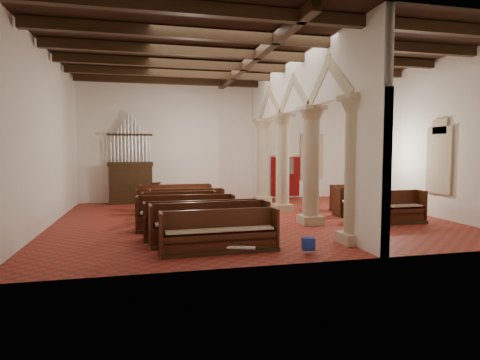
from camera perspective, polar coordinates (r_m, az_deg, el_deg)
name	(u,v)px	position (r m, az deg, el deg)	size (l,w,h in m)	color
floor	(250,219)	(15.13, 1.42, -5.52)	(14.00, 14.00, 0.00)	maroon
ceiling	(250,56)	(15.29, 1.46, 17.22)	(14.00, 14.00, 0.00)	black
wall_back	(221,142)	(20.78, -2.73, 5.47)	(14.00, 0.02, 6.00)	white
wall_front	(317,132)	(9.23, 10.89, 6.78)	(14.00, 0.02, 6.00)	white
wall_left	(45,137)	(14.80, -25.94, 5.48)	(0.02, 12.00, 6.00)	white
wall_right	(415,140)	(18.00, 23.66, 5.28)	(0.02, 12.00, 6.00)	white
ceiling_beams	(250,61)	(15.25, 1.46, 16.56)	(13.80, 11.80, 0.30)	#32200F
arcade	(296,124)	(15.49, 7.97, 7.89)	(0.90, 11.90, 6.00)	#B9AC89
window_right_a	(440,160)	(16.80, 26.58, 2.55)	(0.03, 1.00, 2.20)	#2B624C
window_right_b	(380,158)	(20.05, 19.27, 2.98)	(0.03, 1.00, 2.20)	#2B624C
window_back	(311,157)	(22.21, 10.10, 3.27)	(1.00, 0.03, 2.20)	#2B624C
pipe_organ	(131,175)	(19.98, -15.25, 0.69)	(2.10, 0.85, 4.40)	#32200F
lectern	(155,196)	(19.07, -12.03, -2.19)	(0.54, 0.57, 1.10)	#391F12
dossal_curtain	(285,176)	(21.65, 6.47, 0.54)	(1.80, 0.07, 2.17)	maroon
processional_banner	(289,184)	(21.16, 6.94, -0.58)	(0.53, 0.67, 2.30)	#32200F
hymnal_box_a	(308,244)	(10.25, 9.69, -8.92)	(0.31, 0.25, 0.31)	navy
hymnal_box_b	(260,224)	(12.62, 2.84, -6.26)	(0.35, 0.28, 0.35)	navy
hymnal_box_c	(210,216)	(14.35, -4.31, -5.09)	(0.29, 0.23, 0.29)	navy
tube_heater_a	(238,248)	(10.10, -0.29, -9.60)	(0.09, 0.09, 0.87)	silver
tube_heater_b	(208,234)	(11.76, -4.65, -7.61)	(0.09, 0.09, 0.86)	white
nave_pew_0	(220,238)	(10.27, -2.89, -8.27)	(3.03, 0.81, 1.07)	#32200F
nave_pew_1	(210,230)	(11.20, -4.22, -7.10)	(3.35, 0.97, 1.14)	#32200F
nave_pew_2	(203,226)	(11.90, -5.29, -6.50)	(3.43, 0.78, 1.09)	#32200F
nave_pew_3	(186,219)	(13.05, -7.70, -5.48)	(3.15, 0.94, 1.13)	#32200F
nave_pew_4	(186,216)	(13.92, -7.74, -5.04)	(2.76, 0.77, 1.01)	#32200F
nave_pew_5	(179,211)	(14.82, -8.60, -4.40)	(2.68, 0.76, 1.07)	#32200F
nave_pew_6	(187,207)	(15.85, -7.56, -3.83)	(2.91, 0.80, 1.05)	#32200F
nave_pew_7	(175,205)	(16.62, -9.19, -3.53)	(3.14, 0.81, 1.01)	#32200F
nave_pew_8	(176,202)	(17.41, -9.10, -3.06)	(3.01, 0.78, 1.10)	#32200F
aisle_pew_0	(393,212)	(15.16, 20.96, -4.32)	(2.27, 0.78, 1.15)	#32200F
aisle_pew_1	(377,210)	(15.81, 18.92, -4.09)	(1.67, 0.70, 1.00)	#32200F
aisle_pew_2	(361,206)	(16.57, 16.84, -3.55)	(2.21, 0.82, 1.10)	#32200F
aisle_pew_3	(355,202)	(17.69, 16.03, -3.02)	(2.04, 0.83, 1.11)	#32200F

